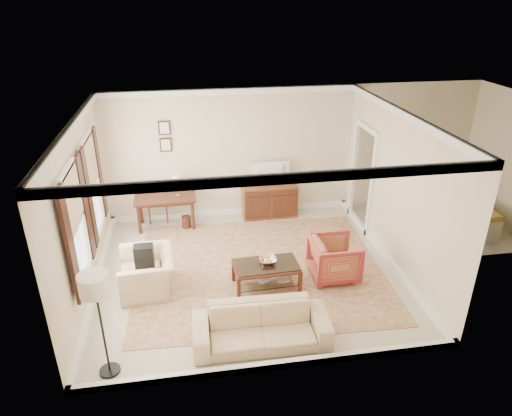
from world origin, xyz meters
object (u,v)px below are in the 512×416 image
object	(u,v)px
writing_desk	(165,202)
coffee_table	(266,270)
striped_armchair	(334,257)
sideboard	(269,200)
sofa	(261,321)
tv	(270,167)
club_armchair	(147,267)

from	to	relation	value
writing_desk	coffee_table	size ratio (longest dim) A/B	1.14
coffee_table	striped_armchair	world-z (taller)	striped_armchair
sideboard	sofa	size ratio (longest dim) A/B	0.62
writing_desk	coffee_table	xyz separation A→B (m)	(1.73, -2.62, -0.23)
coffee_table	striped_armchair	distance (m)	1.28
sideboard	coffee_table	world-z (taller)	sideboard
tv	striped_armchair	world-z (taller)	tv
coffee_table	sofa	size ratio (longest dim) A/B	0.57
sideboard	tv	distance (m)	0.82
club_armchair	sofa	bearing A→B (deg)	43.08
sofa	writing_desk	bearing A→B (deg)	111.08
tv	sofa	size ratio (longest dim) A/B	0.44
coffee_table	club_armchair	world-z (taller)	club_armchair
striped_armchair	club_armchair	bearing A→B (deg)	87.72
tv	coffee_table	size ratio (longest dim) A/B	0.77
sideboard	tv	world-z (taller)	tv
tv	sofa	xyz separation A→B (m)	(-0.92, -4.12, -0.81)
tv	writing_desk	bearing A→B (deg)	3.37
striped_armchair	sofa	xyz separation A→B (m)	(-1.59, -1.49, -0.03)
striped_armchair	club_armchair	xyz separation A→B (m)	(-3.30, 0.15, 0.04)
writing_desk	sofa	xyz separation A→B (m)	(1.41, -3.99, -0.21)
writing_desk	sideboard	xyz separation A→B (m)	(2.33, 0.16, -0.22)
tv	sofa	distance (m)	4.30
club_armchair	tv	bearing A→B (deg)	130.38
club_armchair	sofa	world-z (taller)	club_armchair
sideboard	striped_armchair	size ratio (longest dim) A/B	1.47
sofa	coffee_table	bearing A→B (deg)	78.29
coffee_table	sideboard	bearing A→B (deg)	77.91
writing_desk	tv	size ratio (longest dim) A/B	1.48
sideboard	club_armchair	bearing A→B (deg)	-136.33
tv	sofa	bearing A→B (deg)	77.46
writing_desk	striped_armchair	distance (m)	3.91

